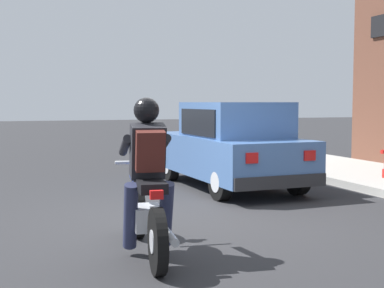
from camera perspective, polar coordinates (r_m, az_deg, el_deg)
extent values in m
plane|color=#2B2B2D|center=(7.27, 0.40, -7.99)|extent=(80.00, 80.00, 0.00)
cube|color=#ADAAA3|center=(12.16, 16.52, -2.79)|extent=(2.60, 22.00, 0.14)
cylinder|color=black|center=(6.29, -5.78, -7.11)|extent=(0.18, 0.63, 0.62)
cylinder|color=silver|center=(6.29, -5.78, -7.11)|extent=(0.15, 0.23, 0.22)
cylinder|color=black|center=(4.94, -3.69, -10.33)|extent=(0.18, 0.63, 0.62)
cylinder|color=silver|center=(4.94, -3.69, -10.33)|extent=(0.15, 0.23, 0.22)
cube|color=silver|center=(5.54, -4.79, -7.84)|extent=(0.33, 0.43, 0.24)
ellipsoid|color=#1E3899|center=(5.72, -5.18, -3.29)|extent=(0.36, 0.55, 0.24)
cube|color=black|center=(5.25, -4.46, -4.42)|extent=(0.33, 0.59, 0.10)
cylinder|color=silver|center=(6.13, -5.68, -4.41)|extent=(0.11, 0.33, 0.68)
cylinder|color=silver|center=(5.98, -5.55, -1.94)|extent=(0.56, 0.11, 0.04)
sphere|color=silver|center=(6.16, -5.75, -2.87)|extent=(0.16, 0.16, 0.16)
cylinder|color=silver|center=(5.21, -2.38, -9.77)|extent=(0.15, 0.56, 0.08)
cube|color=red|center=(4.90, -3.81, -5.42)|extent=(0.13, 0.07, 0.08)
cylinder|color=#282D4C|center=(5.45, -6.58, -7.66)|extent=(0.18, 0.36, 0.71)
cylinder|color=#282D4C|center=(5.50, -2.82, -7.52)|extent=(0.18, 0.36, 0.71)
cube|color=#232328|center=(5.39, -4.76, -0.77)|extent=(0.38, 0.37, 0.57)
cylinder|color=#232328|center=(5.60, -7.15, -0.18)|extent=(0.15, 0.53, 0.26)
cylinder|color=#232328|center=(5.65, -3.11, -0.10)|extent=(0.15, 0.53, 0.26)
sphere|color=black|center=(5.43, -4.88, 3.61)|extent=(0.26, 0.26, 0.26)
cube|color=#4C1E19|center=(5.23, -4.51, -0.70)|extent=(0.31, 0.27, 0.42)
cylinder|color=black|center=(10.77, -2.31, -2.30)|extent=(0.19, 0.60, 0.60)
cylinder|color=silver|center=(10.77, -2.31, -2.30)|extent=(0.21, 0.33, 0.33)
cylinder|color=black|center=(11.33, 4.58, -1.97)|extent=(0.19, 0.60, 0.60)
cylinder|color=silver|center=(11.33, 4.58, -1.97)|extent=(0.21, 0.33, 0.33)
cylinder|color=black|center=(8.56, 3.04, -4.06)|extent=(0.19, 0.60, 0.60)
cylinder|color=silver|center=(8.56, 3.04, -4.06)|extent=(0.21, 0.33, 0.33)
cylinder|color=black|center=(9.25, 11.18, -3.50)|extent=(0.19, 0.60, 0.60)
cylinder|color=silver|center=(9.25, 11.18, -3.50)|extent=(0.21, 0.33, 0.33)
cube|color=#42669E|center=(9.91, 3.93, -1.15)|extent=(1.73, 3.74, 0.70)
cube|color=#42669E|center=(9.64, 4.59, 2.50)|extent=(1.49, 1.93, 0.66)
cube|color=black|center=(10.43, 2.47, 2.39)|extent=(1.33, 0.38, 0.51)
cube|color=black|center=(9.34, 0.59, 2.33)|extent=(0.07, 1.52, 0.46)
cube|color=black|center=(9.98, 8.33, 2.42)|extent=(0.07, 1.52, 0.46)
cube|color=silver|center=(11.42, -2.42, 0.21)|extent=(0.24, 0.05, 0.14)
cube|color=red|center=(8.01, 6.40, -1.50)|extent=(0.20, 0.04, 0.16)
cube|color=silver|center=(11.79, 2.25, 0.34)|extent=(0.24, 0.05, 0.14)
cube|color=red|center=(8.54, 12.44, -1.21)|extent=(0.20, 0.04, 0.16)
cube|color=#28282B|center=(11.60, 0.01, -1.56)|extent=(1.61, 0.16, 0.20)
cube|color=#28282B|center=(8.34, 9.37, -4.00)|extent=(1.61, 0.16, 0.20)
cylinder|color=red|center=(10.68, 19.77, -0.78)|extent=(0.10, 0.08, 0.08)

